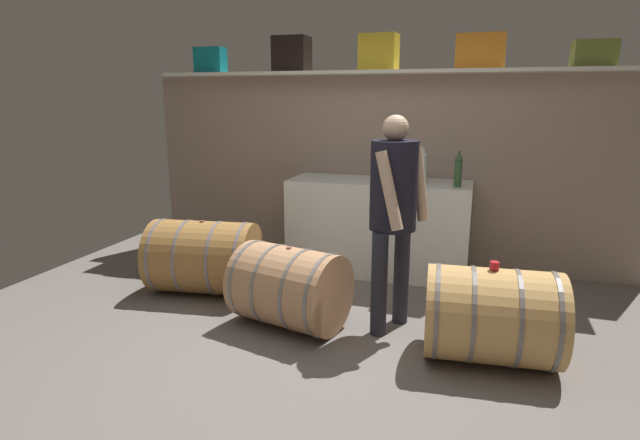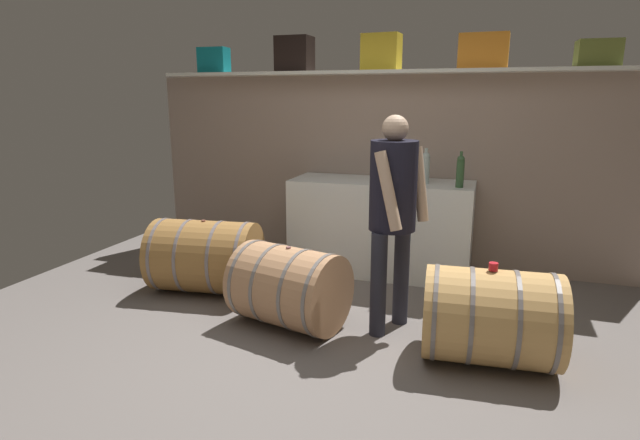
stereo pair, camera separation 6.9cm
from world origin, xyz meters
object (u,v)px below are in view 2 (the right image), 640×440
wine_glass (404,175)px  wine_barrel_flank (205,256)px  work_cabinet (380,227)px  toolcase_yellow (381,52)px  toolcase_black (295,54)px  wine_barrel_near (491,317)px  toolcase_olive (598,53)px  wine_bottle_green (460,171)px  toolcase_teal (214,60)px  wine_barrel_far (289,287)px  toolcase_orange (484,51)px  tasting_cup (493,267)px  wine_bottle_clear (426,167)px  winemaker_pouring (393,202)px

wine_glass → wine_barrel_flank: size_ratio=0.13×
work_cabinet → toolcase_yellow: bearing=110.6°
toolcase_black → wine_barrel_near: (2.02, -1.76, -1.80)m
toolcase_olive → wine_bottle_green: toolcase_olive is taller
toolcase_olive → work_cabinet: toolcase_olive is taller
toolcase_teal → toolcase_yellow: (1.80, 0.00, 0.04)m
toolcase_yellow → wine_barrel_flank: bearing=-131.7°
wine_barrel_near → wine_bottle_green: bearing=98.7°
wine_bottle_green → wine_barrel_near: wine_bottle_green is taller
wine_barrel_far → wine_barrel_flank: wine_barrel_flank is taller
wine_bottle_green → toolcase_orange: bearing=72.7°
wine_barrel_near → tasting_cup: bearing=175.6°
wine_glass → tasting_cup: size_ratio=2.16×
wine_barrel_far → wine_barrel_near: bearing=9.9°
wine_bottle_clear → wine_barrel_far: 1.79m
wine_bottle_green → winemaker_pouring: 1.17m
work_cabinet → wine_bottle_clear: size_ratio=5.31×
toolcase_teal → toolcase_black: size_ratio=0.89×
wine_bottle_green → tasting_cup: 1.48m
toolcase_orange → wine_barrel_near: size_ratio=0.48×
wine_glass → winemaker_pouring: (0.12, -1.14, -0.03)m
winemaker_pouring → wine_glass: bearing=-148.9°
winemaker_pouring → wine_barrel_flank: bearing=-72.8°
toolcase_orange → toolcase_olive: 0.92m
wine_bottle_green → wine_barrel_flank: wine_bottle_green is taller
tasting_cup → wine_barrel_far: bearing=175.5°
toolcase_orange → tasting_cup: toolcase_orange is taller
wine_bottle_clear → winemaker_pouring: winemaker_pouring is taller
toolcase_black → wine_barrel_far: toolcase_black is taller
wine_bottle_clear → tasting_cup: wine_bottle_clear is taller
wine_bottle_clear → wine_barrel_flank: size_ratio=0.33×
toolcase_teal → wine_barrel_flank: (0.52, -1.23, -1.75)m
wine_barrel_far → tasting_cup: tasting_cup is taller
wine_barrel_near → wine_barrel_flank: wine_barrel_flank is taller
toolcase_teal → wine_bottle_clear: 2.51m
toolcase_teal → work_cabinet: toolcase_teal is taller
toolcase_black → wine_glass: toolcase_black is taller
toolcase_olive → wine_barrel_far: size_ratio=0.37×
tasting_cup → wine_barrel_flank: bearing=167.6°
wine_barrel_flank → winemaker_pouring: size_ratio=0.62×
toolcase_black → wine_barrel_far: 2.51m
toolcase_olive → winemaker_pouring: toolcase_olive is taller
wine_barrel_far → wine_barrel_flank: (-0.96, 0.41, 0.02)m
toolcase_yellow → wine_barrel_far: bearing=-96.5°
tasting_cup → toolcase_teal: bearing=149.0°
wine_barrel_far → wine_barrel_flank: 1.05m
wine_barrel_near → winemaker_pouring: winemaker_pouring is taller
toolcase_black → wine_barrel_flank: toolcase_black is taller
toolcase_olive → toolcase_yellow: bearing=178.2°
wine_bottle_green → wine_glass: 0.51m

